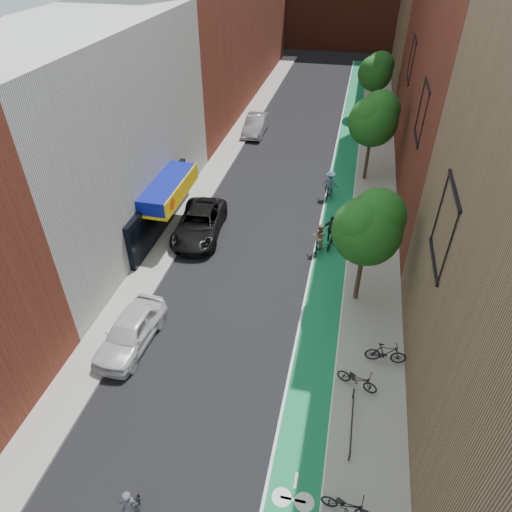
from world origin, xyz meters
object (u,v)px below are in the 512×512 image
Objects in this scene: parked_car_white at (130,331)px; cyclist_lane_far at (330,187)px; cyclist_lane_near at (319,241)px; parked_car_black at (199,224)px; cyclist_lane_mid at (331,235)px; parked_car_silver at (256,125)px.

cyclist_lane_far is (7.80, 15.97, 0.15)m from parked_car_white.
cyclist_lane_near reaches higher than parked_car_white.
cyclist_lane_far reaches higher than parked_car_black.
parked_car_white is at bearing 57.01° from cyclist_lane_mid.
cyclist_lane_mid is at bearing 108.96° from cyclist_lane_far.
cyclist_lane_far is at bearing -55.22° from parked_car_silver.
cyclist_lane_near reaches higher than parked_car_black.
parked_car_silver is 18.75m from cyclist_lane_mid.
parked_car_silver is (0.00, 26.81, 0.02)m from parked_car_white.
parked_car_silver is 2.52× the size of cyclist_lane_near.
parked_car_white is 9.55m from parked_car_black.
parked_car_black is 9.93m from cyclist_lane_far.
cyclist_lane_mid reaches higher than parked_car_silver.
parked_car_silver reaches higher than parked_car_black.
parked_car_black reaches higher than parked_car_white.
cyclist_lane_near is at bearing -7.93° from parked_car_black.
cyclist_lane_far reaches higher than cyclist_lane_near.
cyclist_lane_far is at bearing 67.32° from parked_car_white.
parked_car_black is (0.23, 9.54, 0.02)m from parked_car_white.
parked_car_white is 2.37× the size of cyclist_lane_near.
parked_car_white is 0.94× the size of parked_car_silver.
cyclist_lane_mid is (8.22, 0.53, 0.03)m from parked_car_black.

